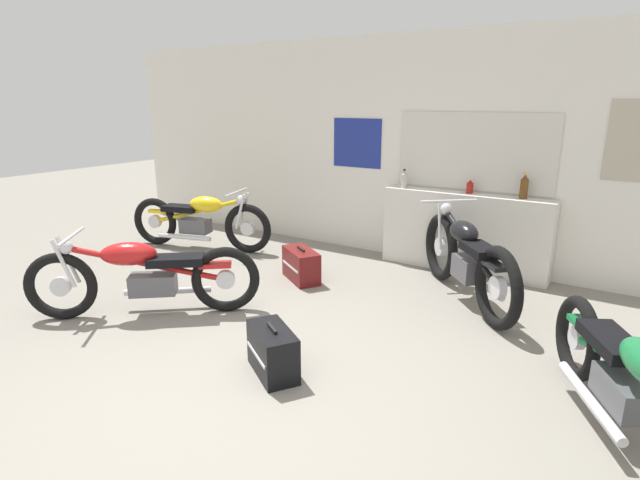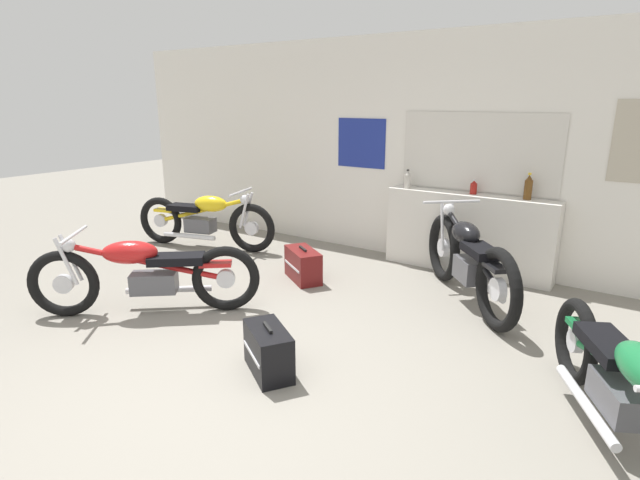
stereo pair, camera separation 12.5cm
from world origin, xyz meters
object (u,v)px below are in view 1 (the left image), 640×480
at_px(bottle_leftmost, 404,180).
at_px(hard_case_darkred, 301,265).
at_px(motorcycle_yellow, 199,220).
at_px(hard_case_black, 273,351).
at_px(motorcycle_black, 466,259).
at_px(bottle_center, 524,187).
at_px(motorcycle_red, 144,275).
at_px(motorcycle_green, 633,385).
at_px(bottle_left_center, 470,187).

height_order(bottle_leftmost, hard_case_darkred, bottle_leftmost).
relative_size(bottle_leftmost, motorcycle_yellow, 0.11).
xyz_separation_m(motorcycle_yellow, hard_case_black, (2.89, -2.09, -0.23)).
bearing_deg(motorcycle_black, hard_case_darkred, -166.36).
xyz_separation_m(motorcycle_black, hard_case_black, (-0.78, -2.22, -0.26)).
bearing_deg(bottle_center, motorcycle_black, -108.31).
xyz_separation_m(motorcycle_red, motorcycle_green, (3.97, 0.30, -0.01)).
distance_m(motorcycle_green, motorcycle_yellow, 5.41).
distance_m(motorcycle_black, hard_case_black, 2.37).
bearing_deg(motorcycle_yellow, bottle_center, 14.98).
bearing_deg(motorcycle_red, hard_case_black, -6.80).
height_order(bottle_leftmost, motorcycle_yellow, bottle_leftmost).
bearing_deg(bottle_center, bottle_leftmost, -177.14).
xyz_separation_m(motorcycle_black, motorcycle_red, (-2.47, -2.02, -0.04)).
relative_size(motorcycle_green, hard_case_darkred, 3.18).
bearing_deg(motorcycle_green, motorcycle_yellow, 162.92).
relative_size(bottle_leftmost, motorcycle_black, 0.14).
bearing_deg(motorcycle_yellow, motorcycle_black, 2.02).
bearing_deg(bottle_leftmost, hard_case_black, -84.32).
bearing_deg(hard_case_black, bottle_center, 70.91).
distance_m(bottle_leftmost, motorcycle_black, 1.52).
relative_size(bottle_left_center, hard_case_darkred, 0.28).
bearing_deg(motorcycle_red, motorcycle_green, 4.36).
bearing_deg(motorcycle_red, bottle_leftmost, 64.52).
distance_m(motorcycle_green, hard_case_black, 2.35).
bearing_deg(motorcycle_black, hard_case_black, -109.41).
bearing_deg(motorcycle_yellow, motorcycle_green, -17.08).
bearing_deg(bottle_left_center, motorcycle_green, -55.98).
relative_size(motorcycle_black, motorcycle_red, 0.93).
bearing_deg(bottle_center, bottle_left_center, -179.44).
bearing_deg(hard_case_darkred, motorcycle_black, 13.64).
bearing_deg(motorcycle_red, bottle_center, 46.82).
relative_size(bottle_left_center, motorcycle_yellow, 0.08).
relative_size(motorcycle_red, motorcycle_green, 0.89).
xyz_separation_m(hard_case_darkred, hard_case_black, (0.98, -1.80, -0.00)).
bearing_deg(bottle_center, motorcycle_green, -65.82).
bearing_deg(bottle_left_center, hard_case_darkred, -137.37).
bearing_deg(bottle_leftmost, motorcycle_green, -44.92).
distance_m(motorcycle_red, motorcycle_yellow, 2.24).
height_order(bottle_center, hard_case_darkred, bottle_center).
xyz_separation_m(bottle_leftmost, motorcycle_yellow, (-2.58, -1.00, -0.65)).
height_order(bottle_left_center, motorcycle_green, bottle_left_center).
xyz_separation_m(motorcycle_green, hard_case_darkred, (-3.26, 1.29, -0.21)).
distance_m(bottle_left_center, motorcycle_yellow, 3.60).
height_order(bottle_center, hard_case_black, bottle_center).
relative_size(motorcycle_red, hard_case_black, 3.08).
xyz_separation_m(bottle_center, hard_case_darkred, (-2.07, -1.36, -0.90)).
xyz_separation_m(motorcycle_green, hard_case_black, (-2.29, -0.50, -0.21)).
xyz_separation_m(bottle_left_center, motorcycle_green, (1.79, -2.65, -0.63)).
height_order(bottle_center, motorcycle_yellow, bottle_center).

